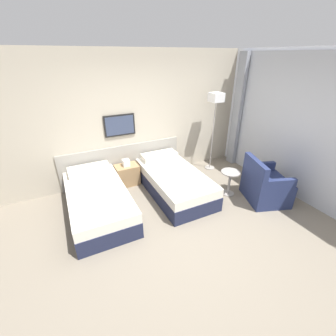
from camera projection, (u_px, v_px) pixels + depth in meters
name	position (u px, v px, depth m)	size (l,w,h in m)	color
ground_plane	(182.00, 229.00, 3.70)	(16.00, 16.00, 0.00)	slate
wall_headboard	(135.00, 121.00, 4.77)	(10.00, 0.10, 2.70)	#B7AD99
wall_window	(312.00, 132.00, 4.01)	(0.21, 4.56, 2.70)	white
bed_near_door	(98.00, 200.00, 4.01)	(0.98, 1.92, 0.60)	#1E233D
bed_near_window	(173.00, 181.00, 4.61)	(0.98, 1.92, 0.60)	#1E233D
nightstand	(127.00, 174.00, 4.90)	(0.49, 0.35, 0.59)	#9E7A51
floor_lamp	(215.00, 105.00, 4.98)	(0.27, 0.27, 1.83)	#9E9993
side_table	(230.00, 179.00, 4.49)	(0.38, 0.38, 0.51)	gray
armchair	(265.00, 186.00, 4.34)	(0.92, 0.96, 0.87)	navy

